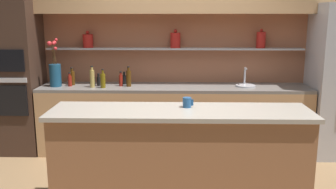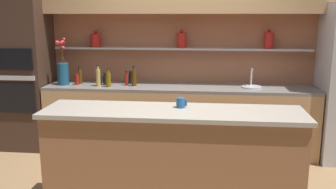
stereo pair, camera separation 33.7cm
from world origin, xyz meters
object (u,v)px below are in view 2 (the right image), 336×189
(bottle_spirit_0, at_px, (98,77))
(bottle_sauce_4, at_px, (100,80))
(bottle_oil_3, at_px, (108,79))
(bottle_sauce_5, at_px, (99,78))
(bottle_spirit_6, at_px, (134,77))
(bottle_sauce_7, at_px, (130,79))
(bottle_sauce_8, at_px, (77,79))
(flower_vase, at_px, (63,71))
(coffee_mug, at_px, (181,103))
(bottle_sauce_2, at_px, (105,80))
(oven_tower, at_px, (24,72))
(bottle_sauce_1, at_px, (126,79))
(bottle_spirit_9, at_px, (80,77))
(sink_fixture, at_px, (252,86))

(bottle_spirit_0, xyz_separation_m, bottle_sauce_4, (-0.01, 0.11, -0.05))
(bottle_spirit_0, xyz_separation_m, bottle_oil_3, (0.15, -0.03, -0.02))
(bottle_sauce_5, relative_size, bottle_spirit_6, 0.59)
(bottle_sauce_7, distance_m, bottle_sauce_8, 0.73)
(flower_vase, bearing_deg, bottle_oil_3, -7.00)
(bottle_oil_3, distance_m, coffee_mug, 1.80)
(flower_vase, height_order, bottle_sauce_2, flower_vase)
(bottle_sauce_8, bearing_deg, oven_tower, 177.85)
(bottle_spirit_6, bearing_deg, bottle_oil_3, -162.09)
(bottle_spirit_0, distance_m, bottle_sauce_1, 0.38)
(oven_tower, xyz_separation_m, bottle_oil_3, (1.24, -0.13, -0.06))
(bottle_sauce_1, bearing_deg, oven_tower, -179.95)
(bottle_spirit_0, bearing_deg, bottle_sauce_4, 95.11)
(bottle_spirit_9, bearing_deg, bottle_spirit_0, -26.79)
(bottle_spirit_6, distance_m, bottle_sauce_7, 0.19)
(sink_fixture, relative_size, bottle_sauce_5, 1.63)
(bottle_sauce_5, height_order, coffee_mug, coffee_mug)
(bottle_oil_3, relative_size, bottle_sauce_8, 1.32)
(sink_fixture, bearing_deg, flower_vase, -178.68)
(bottle_spirit_6, bearing_deg, bottle_sauce_4, 176.00)
(bottle_oil_3, relative_size, bottle_sauce_7, 1.43)
(coffee_mug, bearing_deg, sink_fixture, 62.27)
(sink_fixture, bearing_deg, oven_tower, -179.77)
(bottle_sauce_5, relative_size, bottle_spirit_9, 0.66)
(bottle_sauce_7, bearing_deg, bottle_sauce_8, -166.65)
(bottle_oil_3, bearing_deg, bottle_spirit_9, 158.07)
(oven_tower, distance_m, bottle_sauce_8, 0.78)
(bottle_spirit_0, height_order, bottle_sauce_5, bottle_spirit_0)
(bottle_oil_3, relative_size, coffee_mug, 2.48)
(bottle_sauce_5, bearing_deg, bottle_oil_3, -52.74)
(bottle_oil_3, bearing_deg, bottle_sauce_5, 127.26)
(bottle_oil_3, bearing_deg, sink_fixture, 4.20)
(bottle_sauce_4, relative_size, bottle_sauce_8, 0.89)
(flower_vase, distance_m, bottle_spirit_0, 0.52)
(flower_vase, distance_m, bottle_spirit_6, 0.99)
(bottle_spirit_0, height_order, bottle_sauce_1, bottle_spirit_0)
(bottle_sauce_8, bearing_deg, coffee_mug, -44.93)
(oven_tower, xyz_separation_m, bottle_sauce_2, (1.16, 0.01, -0.08))
(bottle_sauce_5, xyz_separation_m, coffee_mug, (1.28, -1.72, 0.08))
(flower_vase, height_order, bottle_sauce_4, flower_vase)
(bottle_sauce_4, relative_size, bottle_sauce_7, 0.97)
(oven_tower, bearing_deg, coffee_mug, -34.10)
(sink_fixture, bearing_deg, bottle_sauce_1, -179.61)
(oven_tower, relative_size, coffee_mug, 21.40)
(bottle_sauce_2, distance_m, bottle_sauce_5, 0.18)
(bottle_sauce_4, relative_size, coffee_mug, 1.67)
(bottle_sauce_7, bearing_deg, bottle_sauce_1, -100.76)
(bottle_sauce_1, relative_size, bottle_spirit_9, 0.81)
(sink_fixture, xyz_separation_m, bottle_spirit_9, (-2.37, 0.05, 0.07))
(bottle_spirit_0, xyz_separation_m, bottle_sauce_1, (0.37, 0.10, -0.04))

